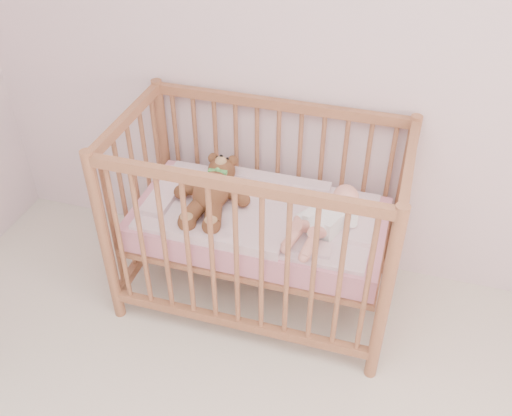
% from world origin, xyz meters
% --- Properties ---
extents(wall_back, '(4.00, 0.02, 2.70)m').
position_xyz_m(wall_back, '(0.00, 2.00, 1.35)').
color(wall_back, silver).
rests_on(wall_back, floor).
extents(crib, '(1.36, 0.76, 1.00)m').
position_xyz_m(crib, '(-0.37, 1.60, 0.50)').
color(crib, '#A96B47').
rests_on(crib, floor).
extents(mattress, '(1.22, 0.62, 0.13)m').
position_xyz_m(mattress, '(-0.37, 1.60, 0.49)').
color(mattress, pink).
rests_on(mattress, crib).
extents(blanket, '(1.10, 0.58, 0.06)m').
position_xyz_m(blanket, '(-0.37, 1.60, 0.56)').
color(blanket, pink).
rests_on(blanket, mattress).
extents(baby, '(0.45, 0.62, 0.14)m').
position_xyz_m(baby, '(-0.03, 1.58, 0.64)').
color(baby, white).
rests_on(baby, blanket).
extents(teddy_bear, '(0.44, 0.59, 0.16)m').
position_xyz_m(teddy_bear, '(-0.60, 1.58, 0.65)').
color(teddy_bear, brown).
rests_on(teddy_bear, blanket).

